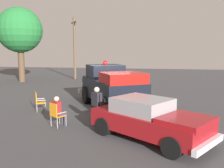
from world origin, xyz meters
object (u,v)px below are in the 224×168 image
Objects in this scene: spectator_standing at (97,104)px; spectator_seated at (58,110)px; lawn_chair_by_car at (38,100)px; oak_tree_right at (20,31)px; utility_pole at (75,47)px; vintage_fire_truck at (111,86)px; lawn_chair_near_truck at (56,113)px; classic_hot_rod at (150,119)px.

spectator_seated is at bearing -80.02° from spectator_standing.
lawn_chair_by_car is 0.61× the size of spectator_standing.
utility_pole is (-3.32, 4.49, -1.58)m from oak_tree_right.
lawn_chair_by_car is at bearing -117.98° from spectator_standing.
vintage_fire_truck reaches higher than lawn_chair_near_truck.
utility_pole is (-12.68, -6.43, 2.33)m from vintage_fire_truck.
spectator_seated is 0.17× the size of oak_tree_right.
utility_pole is at bearing -153.13° from vintage_fire_truck.
vintage_fire_truck is at bearing -153.69° from classic_hot_rod.
classic_hot_rod is at bearing 43.32° from oak_tree_right.
vintage_fire_truck is at bearing 26.87° from utility_pole.
lawn_chair_near_truck is 0.14× the size of oak_tree_right.
vintage_fire_truck is 0.84× the size of oak_tree_right.
vintage_fire_truck is 0.92× the size of utility_pole.
lawn_chair_by_car is 3.01m from spectator_seated.
oak_tree_right reaches higher than spectator_seated.
spectator_standing is (-0.39, 1.65, 0.37)m from lawn_chair_near_truck.
classic_hot_rod is 19.60m from utility_pole.
spectator_standing is at bearing 99.98° from spectator_seated.
vintage_fire_truck is at bearing 49.38° from oak_tree_right.
oak_tree_right is 5.80m from utility_pole.
spectator_seated is (3.79, -1.49, -0.50)m from vintage_fire_truck.
vintage_fire_truck is 14.90m from oak_tree_right.
utility_pole is at bearing -153.28° from classic_hot_rod.
vintage_fire_truck is 4.24m from lawn_chair_near_truck.
spectator_seated is 0.19× the size of utility_pole.
classic_hot_rod is at bearing 26.31° from vintage_fire_truck.
vintage_fire_truck is 6.10× the size of lawn_chair_by_car.
oak_tree_right is (-12.87, -11.00, 4.14)m from spectator_standing.
vintage_fire_truck is 3.92m from lawn_chair_by_car.
spectator_standing is at bearing 62.02° from lawn_chair_by_car.
spectator_standing is 0.25× the size of utility_pole.
oak_tree_right reaches higher than utility_pole.
classic_hot_rod reaches higher than lawn_chair_near_truck.
utility_pole reaches higher than spectator_standing.
vintage_fire_truck is at bearing 158.46° from spectator_seated.
spectator_standing is at bearing -117.33° from classic_hot_rod.
classic_hot_rod is at bearing 78.98° from lawn_chair_near_truck.
vintage_fire_truck reaches higher than lawn_chair_by_car.
vintage_fire_truck is 6.10× the size of lawn_chair_near_truck.
classic_hot_rod is at bearing 62.27° from lawn_chair_by_car.
lawn_chair_near_truck and lawn_chair_by_car have the same top height.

